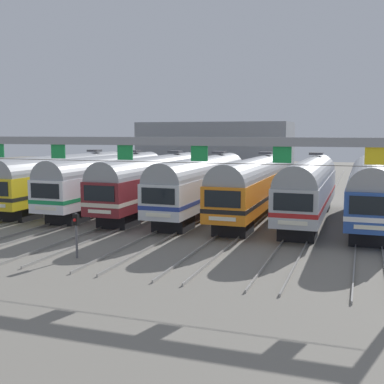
% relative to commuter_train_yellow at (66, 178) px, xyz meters
% --- Properties ---
extents(ground_plane, '(160.00, 160.00, 0.00)m').
position_rel_commuter_train_yellow_xyz_m(ground_plane, '(12.73, 0.00, -2.69)').
color(ground_plane, gray).
extents(track_bed, '(26.96, 70.00, 0.15)m').
position_rel_commuter_train_yellow_xyz_m(track_bed, '(12.73, 17.00, -2.61)').
color(track_bed, gray).
rests_on(track_bed, ground).
extents(commuter_train_yellow, '(2.88, 18.06, 5.05)m').
position_rel_commuter_train_yellow_xyz_m(commuter_train_yellow, '(0.00, 0.00, 0.00)').
color(commuter_train_yellow, gold).
rests_on(commuter_train_yellow, ground).
extents(commuter_train_white, '(2.88, 18.06, 5.05)m').
position_rel_commuter_train_yellow_xyz_m(commuter_train_white, '(4.24, 0.00, 0.00)').
color(commuter_train_white, white).
rests_on(commuter_train_white, ground).
extents(commuter_train_maroon, '(2.88, 18.06, 5.05)m').
position_rel_commuter_train_yellow_xyz_m(commuter_train_maroon, '(8.48, 0.00, 0.00)').
color(commuter_train_maroon, maroon).
rests_on(commuter_train_maroon, ground).
extents(commuter_train_silver, '(2.88, 18.06, 5.05)m').
position_rel_commuter_train_yellow_xyz_m(commuter_train_silver, '(12.73, 0.00, 0.00)').
color(commuter_train_silver, silver).
rests_on(commuter_train_silver, ground).
extents(commuter_train_orange, '(2.88, 18.06, 5.05)m').
position_rel_commuter_train_yellow_xyz_m(commuter_train_orange, '(16.97, 0.00, 0.00)').
color(commuter_train_orange, orange).
rests_on(commuter_train_orange, ground).
extents(commuter_train_stainless, '(2.88, 18.06, 5.05)m').
position_rel_commuter_train_yellow_xyz_m(commuter_train_stainless, '(21.21, 0.00, 0.00)').
color(commuter_train_stainless, '#B2B5BA').
rests_on(commuter_train_stainless, ground).
extents(commuter_train_blue, '(2.88, 18.06, 4.77)m').
position_rel_commuter_train_yellow_xyz_m(commuter_train_blue, '(25.45, -0.00, -0.00)').
color(commuter_train_blue, '#284C9E').
rests_on(commuter_train_blue, ground).
extents(catenary_gantry, '(30.69, 0.44, 6.97)m').
position_rel_commuter_train_yellow_xyz_m(catenary_gantry, '(12.73, -13.50, 2.76)').
color(catenary_gantry, gray).
rests_on(catenary_gantry, ground).
extents(yard_signal_mast, '(0.28, 0.35, 2.45)m').
position_rel_commuter_train_yellow_xyz_m(yard_signal_mast, '(10.61, -15.19, -0.97)').
color(yard_signal_mast, '#59595E').
rests_on(yard_signal_mast, ground).
extents(maintenance_building, '(24.45, 10.00, 8.39)m').
position_rel_commuter_train_yellow_xyz_m(maintenance_building, '(1.96, 40.37, 1.51)').
color(maintenance_building, gray).
rests_on(maintenance_building, ground).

